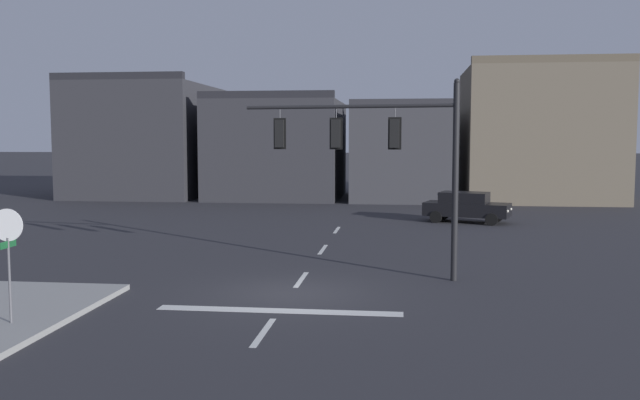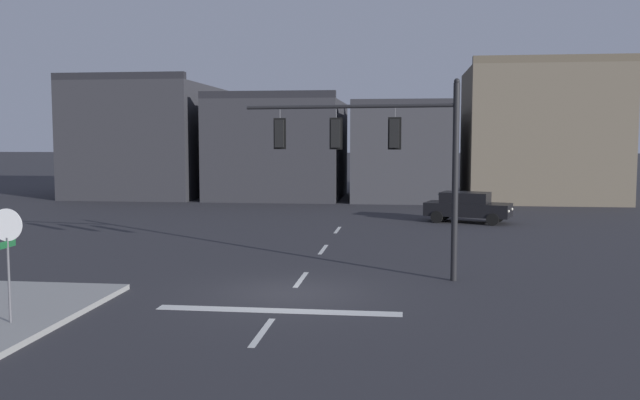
# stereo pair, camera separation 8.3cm
# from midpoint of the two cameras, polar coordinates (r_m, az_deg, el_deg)

# --- Properties ---
(ground_plane) EXTENTS (400.00, 400.00, 0.00)m
(ground_plane) POSITION_cam_midpoint_polar(r_m,az_deg,el_deg) (20.05, -2.51, -7.72)
(ground_plane) COLOR #2B2B30
(stop_bar_paint) EXTENTS (6.40, 0.50, 0.01)m
(stop_bar_paint) POSITION_cam_midpoint_polar(r_m,az_deg,el_deg) (18.13, -3.54, -9.09)
(stop_bar_paint) COLOR silver
(stop_bar_paint) RESTS_ON ground
(lane_centreline) EXTENTS (0.16, 26.40, 0.01)m
(lane_centreline) POSITION_cam_midpoint_polar(r_m,az_deg,el_deg) (21.98, -1.66, -6.56)
(lane_centreline) COLOR silver
(lane_centreline) RESTS_ON ground
(signal_mast_near_side) EXTENTS (6.88, 1.11, 6.28)m
(signal_mast_near_side) POSITION_cam_midpoint_polar(r_m,az_deg,el_deg) (22.06, 5.08, 4.37)
(signal_mast_near_side) COLOR black
(signal_mast_near_side) RESTS_ON ground
(stop_sign) EXTENTS (0.76, 0.64, 2.83)m
(stop_sign) POSITION_cam_midpoint_polar(r_m,az_deg,el_deg) (17.58, -24.44, -2.87)
(stop_sign) COLOR #56565B
(stop_sign) RESTS_ON ground
(car_lot_nearside) EXTENTS (4.73, 3.00, 1.61)m
(car_lot_nearside) POSITION_cam_midpoint_polar(r_m,az_deg,el_deg) (37.49, 11.88, -0.51)
(car_lot_nearside) COLOR black
(car_lot_nearside) RESTS_ON ground
(building_row) EXTENTS (39.70, 12.29, 9.84)m
(building_row) POSITION_cam_midpoint_polar(r_m,az_deg,el_deg) (52.20, 0.34, 4.72)
(building_row) COLOR #2D2D33
(building_row) RESTS_ON ground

